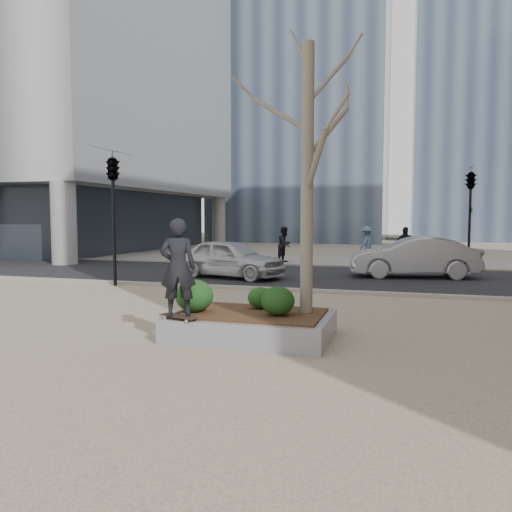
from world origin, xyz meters
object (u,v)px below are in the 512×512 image
(skateboard, at_px, (179,318))
(skateboarder, at_px, (178,267))
(planter, at_px, (251,326))
(police_car, at_px, (230,258))

(skateboard, relative_size, skateboarder, 0.45)
(planter, bearing_deg, police_car, 112.02)
(planter, xyz_separation_m, skateboarder, (-1.10, -0.88, 1.18))
(skateboard, xyz_separation_m, police_car, (-2.40, 9.54, 0.26))
(skateboarder, distance_m, police_car, 9.86)
(skateboarder, bearing_deg, police_car, -95.46)
(planter, relative_size, skateboarder, 1.71)
(planter, relative_size, skateboard, 3.85)
(planter, height_order, police_car, police_car)
(planter, height_order, skateboarder, skateboarder)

